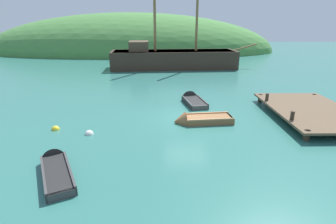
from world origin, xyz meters
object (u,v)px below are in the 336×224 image
at_px(sailing_ship, 173,61).
at_px(rowboat_portside, 56,169).
at_px(rowboat_outer_left, 192,101).
at_px(buoy_yellow, 56,130).
at_px(buoy_white, 89,134).
at_px(rowboat_far, 199,121).

height_order(sailing_ship, rowboat_portside, sailing_ship).
relative_size(rowboat_portside, rowboat_outer_left, 1.07).
distance_m(rowboat_portside, buoy_yellow, 4.30).
bearing_deg(buoy_white, rowboat_outer_left, 43.68).
height_order(rowboat_outer_left, rowboat_far, rowboat_far).
xyz_separation_m(rowboat_outer_left, buoy_yellow, (-7.55, -4.78, -0.09)).
height_order(sailing_ship, buoy_yellow, sailing_ship).
height_order(rowboat_far, buoy_yellow, rowboat_far).
bearing_deg(rowboat_portside, buoy_white, -32.29).
distance_m(sailing_ship, rowboat_outer_left, 14.26).
distance_m(rowboat_far, buoy_white, 5.84).
relative_size(sailing_ship, rowboat_outer_left, 5.33).
relative_size(buoy_white, buoy_yellow, 1.02).
distance_m(rowboat_outer_left, rowboat_far, 3.87).
height_order(rowboat_portside, rowboat_outer_left, rowboat_outer_left).
bearing_deg(rowboat_portside, rowboat_outer_left, -60.99).
xyz_separation_m(buoy_white, buoy_yellow, (-1.90, 0.62, 0.00)).
bearing_deg(buoy_white, sailing_ship, 76.51).
height_order(sailing_ship, buoy_white, sailing_ship).
height_order(rowboat_portside, buoy_yellow, rowboat_portside).
bearing_deg(rowboat_outer_left, sailing_ship, -6.96).
bearing_deg(buoy_white, buoy_yellow, 161.98).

